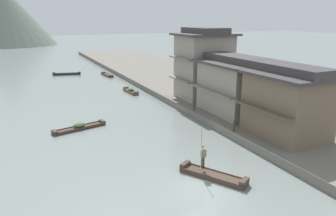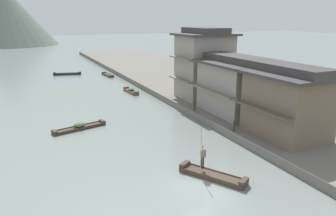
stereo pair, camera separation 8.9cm
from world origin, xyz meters
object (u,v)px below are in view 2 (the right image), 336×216
at_px(boatman_person, 203,154).
at_px(boat_moored_second, 131,91).
at_px(boat_moored_nearest, 108,75).
at_px(boat_moored_far, 67,74).
at_px(house_waterfront_second, 234,85).
at_px(mooring_post_dock_near, 234,126).
at_px(house_waterfront_tall, 204,64).
at_px(boat_foreground_poled, 213,176).
at_px(mooring_post_dock_mid, 194,107).
at_px(house_waterfront_nearest, 287,102).
at_px(boat_moored_third, 80,127).

height_order(boatman_person, boat_moored_second, boatman_person).
distance_m(boat_moored_nearest, boat_moored_far, 8.08).
xyz_separation_m(house_waterfront_second, mooring_post_dock_near, (-3.51, -5.12, -2.51)).
bearing_deg(house_waterfront_tall, boat_moored_far, 113.91).
height_order(boatman_person, house_waterfront_tall, house_waterfront_tall).
bearing_deg(boat_moored_far, boat_foreground_poled, -86.07).
distance_m(mooring_post_dock_near, mooring_post_dock_mid, 7.29).
xyz_separation_m(house_waterfront_nearest, mooring_post_dock_mid, (-3.44, 9.88, -2.53)).
bearing_deg(boat_moored_far, boat_moored_second, -72.09).
relative_size(boat_foreground_poled, mooring_post_dock_near, 4.82).
xyz_separation_m(boatman_person, boat_moored_far, (-2.79, 46.36, -1.39)).
bearing_deg(house_waterfront_nearest, house_waterfront_second, 89.44).
distance_m(boat_moored_third, boat_moored_far, 33.14).
height_order(boat_foreground_poled, mooring_post_dock_mid, mooring_post_dock_mid).
distance_m(boat_moored_nearest, house_waterfront_nearest, 40.30).
height_order(boat_moored_far, house_waterfront_nearest, house_waterfront_nearest).
relative_size(boat_moored_third, boat_moored_far, 1.04).
bearing_deg(house_waterfront_second, mooring_post_dock_near, -124.44).
height_order(boat_moored_far, mooring_post_dock_near, mooring_post_dock_near).
relative_size(boat_moored_nearest, boat_moored_second, 1.10).
bearing_deg(boat_moored_second, boat_moored_third, -126.26).
bearing_deg(boat_moored_nearest, house_waterfront_nearest, -82.03).
relative_size(boatman_person, mooring_post_dock_mid, 3.25).
bearing_deg(boatman_person, house_waterfront_second, 45.88).
height_order(boat_foreground_poled, boat_moored_third, boat_moored_third).
relative_size(boat_moored_third, house_waterfront_nearest, 0.73).
bearing_deg(house_waterfront_tall, mooring_post_dock_near, -108.31).
height_order(boat_moored_nearest, house_waterfront_second, house_waterfront_second).
xyz_separation_m(boatman_person, boat_moored_nearest, (4.02, 42.01, -1.42)).
xyz_separation_m(boat_moored_second, boat_moored_third, (-9.71, -13.23, -0.04)).
relative_size(house_waterfront_second, mooring_post_dock_mid, 8.74).
xyz_separation_m(boat_foreground_poled, boat_moored_second, (3.15, 27.30, 0.08)).
height_order(boat_moored_second, house_waterfront_second, house_waterfront_second).
relative_size(boat_moored_nearest, house_waterfront_second, 0.56).
bearing_deg(boat_moored_nearest, mooring_post_dock_near, -86.72).
xyz_separation_m(boat_foreground_poled, boatman_person, (-0.44, 0.68, 1.39)).
relative_size(boat_moored_nearest, mooring_post_dock_near, 4.71).
relative_size(boat_moored_second, boat_moored_third, 0.77).
bearing_deg(house_waterfront_second, boatman_person, -134.12).
distance_m(boat_moored_second, mooring_post_dock_mid, 14.74).
height_order(house_waterfront_nearest, house_waterfront_second, same).
bearing_deg(boat_foreground_poled, boat_moored_nearest, 85.20).
bearing_deg(house_waterfront_nearest, boat_foreground_poled, -162.21).
height_order(boat_moored_nearest, boat_moored_second, boat_moored_second).
bearing_deg(boatman_person, boat_foreground_poled, -57.32).
distance_m(boat_moored_far, house_waterfront_tall, 32.42).
bearing_deg(house_waterfront_second, house_waterfront_tall, 85.71).
bearing_deg(house_waterfront_second, boat_moored_second, 110.05).
xyz_separation_m(boat_foreground_poled, mooring_post_dock_mid, (5.72, 12.81, 1.04)).
relative_size(boat_foreground_poled, boat_moored_third, 0.86).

